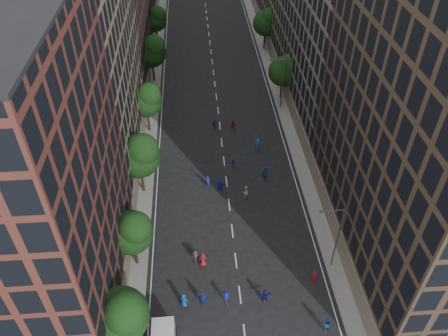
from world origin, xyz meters
The scene contains 35 objects.
ground centered at (0.00, 40.00, 0.00)m, with size 240.00×240.00×0.00m, color black.
sidewalk_left centered at (-12.00, 47.50, 0.07)m, with size 4.00×105.00×0.15m, color slate.
sidewalk_right centered at (12.00, 47.50, 0.07)m, with size 4.00×105.00×0.15m, color slate.
bldg_left_a centered at (-19.00, 11.00, 15.00)m, with size 14.00×22.00×30.00m, color #5A2A22.
bldg_left_b centered at (-19.00, 35.00, 17.00)m, with size 14.00×26.00×34.00m, color #7E6B52.
bldg_left_c centered at (-19.00, 58.00, 14.00)m, with size 14.00×20.00×28.00m, color #5A2A22.
bldg_right_a centered at (19.00, 15.00, 18.00)m, with size 14.00×30.00×36.00m, color #443324.
bldg_right_b centered at (19.00, 44.00, 16.50)m, with size 14.00×28.00×33.00m, color #665D54.
tree_left_0 centered at (-11.01, 3.85, 5.96)m, with size 5.20×5.20×8.83m.
tree_left_1 centered at (-11.02, 13.86, 5.55)m, with size 4.80×4.80×8.21m.
tree_left_2 centered at (-10.99, 25.83, 6.36)m, with size 5.60×5.60×9.45m.
tree_left_3 centered at (-11.02, 39.85, 5.82)m, with size 5.00×5.00×8.58m.
tree_left_4 centered at (-11.00, 55.84, 6.10)m, with size 5.40×5.40×9.08m.
tree_left_5 centered at (-11.02, 71.86, 5.68)m, with size 4.80×4.80×8.33m.
tree_right_a centered at (11.38, 47.85, 5.63)m, with size 5.00×5.00×8.39m.
tree_right_b centered at (11.39, 67.85, 5.96)m, with size 5.20×5.20×8.83m.
streetlamp_near centered at (10.37, 12.00, 5.17)m, with size 2.64×0.22×9.06m.
streetlamp_far centered at (10.37, 45.00, 5.17)m, with size 2.64×0.22×9.06m.
skater_0 centered at (-5.90, 8.13, 0.94)m, with size 0.92×0.60×1.87m, color #1541AB.
skater_2 centered at (8.00, 4.43, 0.89)m, with size 0.87×0.68×1.78m, color #123C99.
skater_3 centered at (-1.53, 8.22, 0.75)m, with size 0.98×0.56×1.51m, color #141EA5.
skater_4 centered at (-3.91, 8.08, 0.96)m, with size 1.12×0.47×1.92m, color #1539AF.
skater_5 centered at (2.49, 8.12, 0.80)m, with size 1.49×0.47×1.60m, color #11138F.
skater_6 centered at (-3.75, 13.13, 0.95)m, with size 0.92×0.60×1.89m, color maroon.
skater_7 centered at (8.10, 9.99, 0.94)m, with size 0.68×0.45×1.87m, color maroon.
skater_8 centered at (2.24, 23.69, 0.93)m, with size 0.91×0.71×1.87m, color beige.
skater_9 centered at (-4.57, 13.80, 0.79)m, with size 1.02×0.59×1.59m, color #3A3A3E.
skater_10 centered at (5.17, 27.28, 0.83)m, with size 0.97×0.40×1.65m, color #1E662B.
skater_11 centered at (-1.03, 25.02, 0.96)m, with size 1.78×0.57×1.92m, color #1C14A4.
skater_12 centered at (5.55, 27.76, 0.78)m, with size 0.76×0.50×1.56m, color #1623B9.
skater_13 centered at (-2.62, 26.20, 0.90)m, with size 0.65×0.43×1.80m, color navy.
skater_14 centered at (1.12, 29.80, 0.75)m, with size 0.73×0.57×1.51m, color #13409F.
skater_15 centered at (5.16, 33.75, 0.93)m, with size 1.21×0.69×1.87m, color #144DA6.
skater_16 centered at (-0.85, 39.51, 0.91)m, with size 1.06×0.44×1.81m, color #123B97.
skater_17 centered at (1.97, 39.25, 0.83)m, with size 1.53×0.49×1.65m, color #A31B3A.
Camera 1 is at (-3.69, -17.43, 40.28)m, focal length 35.00 mm.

